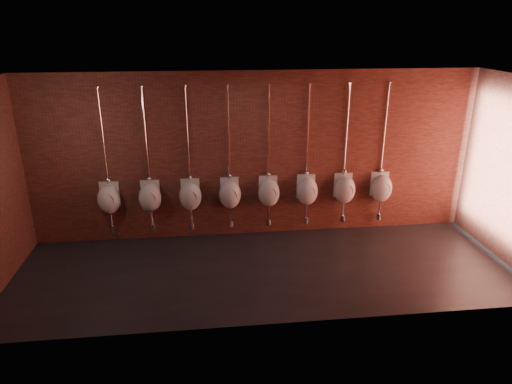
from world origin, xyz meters
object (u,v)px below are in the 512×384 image
at_px(urinal_0, 109,199).
at_px(urinal_7, 381,188).
at_px(urinal_5, 307,191).
at_px(urinal_3, 230,194).
at_px(urinal_4, 269,192).
at_px(urinal_6, 345,189).
at_px(urinal_2, 190,195).
at_px(urinal_1, 150,197).

height_order(urinal_0, urinal_7, same).
distance_m(urinal_0, urinal_5, 3.77).
xyz_separation_m(urinal_3, urinal_4, (0.75, 0.00, 0.00)).
bearing_deg(urinal_3, urinal_6, 0.00).
bearing_deg(urinal_4, urinal_5, 0.00).
bearing_deg(urinal_3, urinal_7, 0.00).
relative_size(urinal_0, urinal_4, 1.00).
height_order(urinal_0, urinal_2, same).
height_order(urinal_0, urinal_1, same).
distance_m(urinal_3, urinal_5, 1.51).
distance_m(urinal_2, urinal_3, 0.75).
bearing_deg(urinal_5, urinal_2, 180.00).
bearing_deg(urinal_1, urinal_0, 180.00).
relative_size(urinal_0, urinal_7, 1.00).
relative_size(urinal_1, urinal_5, 1.00).
bearing_deg(urinal_5, urinal_0, 180.00).
relative_size(urinal_1, urinal_4, 1.00).
bearing_deg(urinal_7, urinal_2, 180.00).
bearing_deg(urinal_1, urinal_6, 0.00).
bearing_deg(urinal_5, urinal_1, 180.00).
bearing_deg(urinal_5, urinal_4, 180.00).
relative_size(urinal_0, urinal_5, 1.00).
distance_m(urinal_1, urinal_3, 1.51).
xyz_separation_m(urinal_2, urinal_5, (2.26, 0.00, 0.00)).
height_order(urinal_2, urinal_3, same).
relative_size(urinal_3, urinal_5, 1.00).
bearing_deg(urinal_0, urinal_4, 0.00).
xyz_separation_m(urinal_3, urinal_6, (2.26, 0.00, 0.00)).
height_order(urinal_3, urinal_4, same).
height_order(urinal_0, urinal_6, same).
relative_size(urinal_1, urinal_6, 1.00).
bearing_deg(urinal_7, urinal_6, 180.00).
bearing_deg(urinal_7, urinal_3, 180.00).
height_order(urinal_1, urinal_6, same).
height_order(urinal_4, urinal_5, same).
distance_m(urinal_4, urinal_7, 2.26).
height_order(urinal_3, urinal_5, same).
bearing_deg(urinal_5, urinal_7, 0.00).
bearing_deg(urinal_3, urinal_2, 180.00).
distance_m(urinal_2, urinal_4, 1.51).
relative_size(urinal_3, urinal_7, 1.00).
bearing_deg(urinal_4, urinal_3, 180.00).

